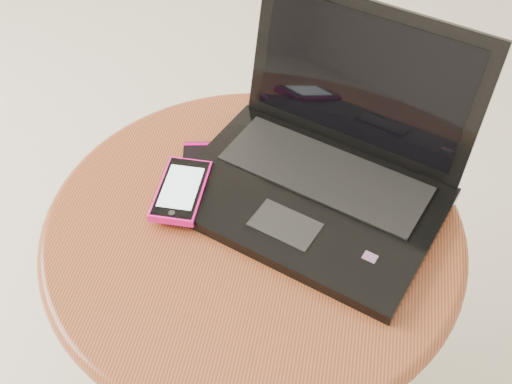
# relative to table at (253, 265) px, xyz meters

# --- Properties ---
(table) EXTENTS (0.56, 0.56, 0.45)m
(table) POSITION_rel_table_xyz_m (0.00, 0.00, 0.00)
(table) COLOR #5F2A17
(table) RESTS_ON ground
(laptop) EXTENTS (0.42, 0.39, 0.22)m
(laptop) POSITION_rel_table_xyz_m (0.08, 0.08, 0.14)
(laptop) COLOR black
(laptop) RESTS_ON table
(phone_black) EXTENTS (0.08, 0.13, 0.01)m
(phone_black) POSITION_rel_table_xyz_m (-0.09, 0.07, 0.10)
(phone_black) COLOR black
(phone_black) RESTS_ON table
(phone_pink) EXTENTS (0.06, 0.11, 0.01)m
(phone_pink) POSITION_rel_table_xyz_m (-0.10, 0.02, 0.11)
(phone_pink) COLOR #FF1290
(phone_pink) RESTS_ON phone_black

